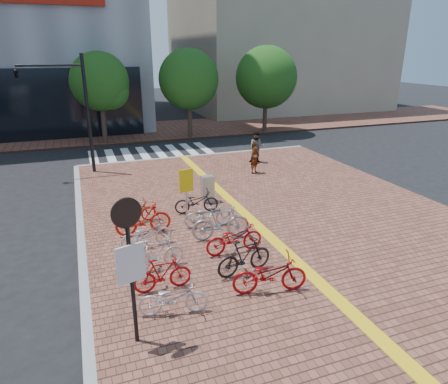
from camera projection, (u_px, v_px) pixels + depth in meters
name	position (u px, v px, depth m)	size (l,w,h in m)	color
ground	(218.00, 256.00, 12.51)	(120.00, 120.00, 0.00)	black
sidewalk	(416.00, 331.00, 9.04)	(14.00, 34.00, 0.15)	brown
tactile_strip	(381.00, 339.00, 8.68)	(0.40, 34.00, 0.01)	yellow
kerb_north	(199.00, 156.00, 24.07)	(14.00, 0.25, 0.15)	gray
far_sidewalk	(129.00, 132.00, 31.06)	(70.00, 8.00, 0.15)	brown
building_beige	(276.00, 23.00, 43.66)	(20.00, 18.00, 18.00)	gray
crosswalk	(152.00, 153.00, 25.05)	(7.50, 4.00, 0.01)	silver
street_trees	(203.00, 80.00, 28.22)	(16.20, 4.60, 6.35)	#38281E
bike_0	(173.00, 298.00, 9.40)	(0.58, 1.66, 0.87)	silver
bike_1	(163.00, 274.00, 10.34)	(0.43, 1.54, 0.92)	#B20C0F
bike_2	(157.00, 254.00, 11.34)	(0.46, 1.61, 0.97)	silver
bike_3	(147.00, 234.00, 12.66)	(0.58, 1.68, 0.88)	silver
bike_4	(143.00, 219.00, 13.51)	(0.53, 1.88, 1.13)	red
bike_5	(134.00, 212.00, 14.41)	(0.57, 1.63, 0.86)	red
bike_6	(270.00, 274.00, 10.23)	(0.68, 1.95, 1.03)	#A80C0E
bike_7	(244.00, 257.00, 11.11)	(0.49, 1.72, 1.03)	black
bike_8	(234.00, 238.00, 12.28)	(0.65, 1.86, 0.98)	#AF0C10
bike_9	(221.00, 222.00, 13.15)	(0.55, 1.96, 1.18)	#A5A5A9
bike_10	(208.00, 215.00, 14.13)	(0.59, 1.70, 0.89)	#ABABAF
bike_11	(196.00, 202.00, 15.37)	(0.59, 1.70, 0.89)	black
pedestrian_a	(255.00, 158.00, 20.26)	(0.56, 0.37, 1.55)	gray
pedestrian_b	(257.00, 147.00, 22.17)	(0.85, 0.66, 1.75)	#494F5C
utility_box	(207.00, 189.00, 16.42)	(0.51, 0.37, 1.11)	#A8A8AC
yellow_sign	(186.00, 185.00, 14.35)	(0.53, 0.17, 1.97)	#B7B7BC
notice_sign	(130.00, 255.00, 7.92)	(0.60, 0.22, 3.33)	black
traffic_light_pole	(56.00, 93.00, 19.00)	(3.13, 1.21, 5.83)	black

